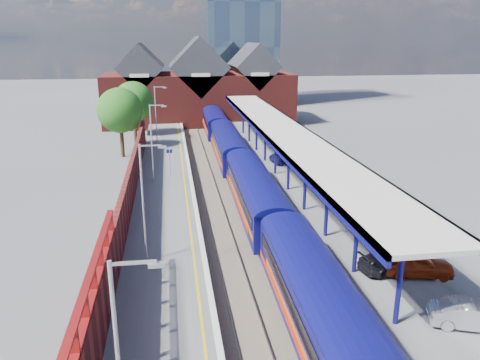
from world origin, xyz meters
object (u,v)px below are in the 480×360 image
at_px(lamp_post_c, 153,138).
at_px(lamp_post_d, 157,111).
at_px(platform_sign, 170,158).
at_px(parked_car_red, 417,264).
at_px(lamp_post_b, 145,196).
at_px(train, 240,164).
at_px(parked_car_silver, 472,315).
at_px(lamp_post_a, 123,359).
at_px(parked_car_dark, 395,260).
at_px(parked_car_blue, 292,157).

height_order(lamp_post_c, lamp_post_d, same).
bearing_deg(platform_sign, parked_car_red, -58.90).
height_order(lamp_post_b, lamp_post_c, same).
relative_size(train, parked_car_silver, 17.84).
relative_size(train, lamp_post_a, 9.42).
bearing_deg(parked_car_silver, lamp_post_c, 50.30).
height_order(platform_sign, parked_car_red, platform_sign).
height_order(platform_sign, parked_car_dark, platform_sign).
bearing_deg(platform_sign, lamp_post_d, 95.56).
relative_size(platform_sign, parked_car_red, 0.65).
xyz_separation_m(lamp_post_b, parked_car_blue, (13.89, 20.56, -3.37)).
xyz_separation_m(platform_sign, parked_car_red, (13.22, -21.92, -1.04)).
bearing_deg(platform_sign, parked_car_dark, -59.92).
height_order(lamp_post_b, parked_car_blue, lamp_post_b).
bearing_deg(parked_car_blue, lamp_post_d, 36.07).
bearing_deg(train, lamp_post_d, 117.19).
bearing_deg(parked_car_dark, parked_car_silver, 178.30).
xyz_separation_m(parked_car_red, parked_car_dark, (-0.95, 0.74, -0.04)).
height_order(lamp_post_c, parked_car_red, lamp_post_c).
distance_m(lamp_post_c, parked_car_silver, 28.95).
distance_m(lamp_post_b, lamp_post_d, 32.00).
height_order(train, lamp_post_b, lamp_post_b).
xyz_separation_m(lamp_post_b, lamp_post_c, (0.00, 16.00, 0.00)).
relative_size(train, lamp_post_b, 9.42).
height_order(train, lamp_post_a, lamp_post_a).
xyz_separation_m(lamp_post_a, parked_car_red, (14.59, 10.08, -3.34)).
distance_m(lamp_post_a, lamp_post_c, 30.00).
height_order(parked_car_silver, parked_car_dark, parked_car_dark).
bearing_deg(lamp_post_c, parked_car_blue, 18.19).
xyz_separation_m(train, parked_car_dark, (5.78, -19.89, -0.51)).
height_order(parked_car_silver, parked_car_blue, parked_car_blue).
distance_m(parked_car_silver, parked_car_dark, 5.68).
height_order(lamp_post_d, parked_car_red, lamp_post_d).
xyz_separation_m(parked_car_red, parked_car_silver, (-0.00, -4.86, -0.04)).
xyz_separation_m(parked_car_silver, parked_car_blue, (-0.69, 29.35, 0.02)).
height_order(parked_car_dark, parked_car_blue, parked_car_blue).
distance_m(lamp_post_a, parked_car_red, 18.04).
relative_size(lamp_post_b, parked_car_silver, 1.89).
bearing_deg(parked_car_blue, platform_sign, 87.10).
relative_size(lamp_post_d, parked_car_dark, 1.67).
height_order(lamp_post_d, parked_car_blue, lamp_post_d).
relative_size(lamp_post_c, platform_sign, 2.80).
relative_size(lamp_post_a, lamp_post_c, 1.00).
bearing_deg(parked_car_dark, train, 4.88).
bearing_deg(lamp_post_a, parked_car_dark, 38.42).
height_order(lamp_post_d, parked_car_silver, lamp_post_d).
xyz_separation_m(parked_car_silver, parked_car_dark, (-0.95, 5.60, 0.00)).
distance_m(train, parked_car_dark, 20.72).
bearing_deg(lamp_post_a, parked_car_silver, 19.68).
relative_size(train, platform_sign, 26.38).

